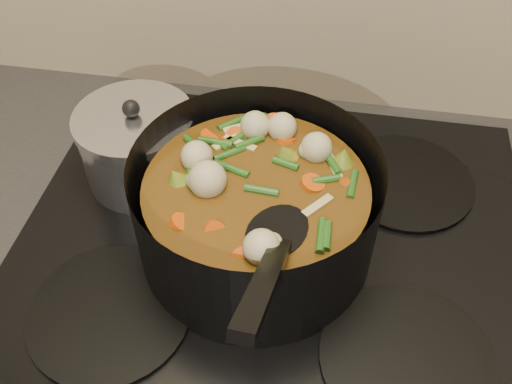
# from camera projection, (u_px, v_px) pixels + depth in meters

# --- Properties ---
(stovetop) EXTENTS (0.62, 0.54, 0.03)m
(stovetop) POSITION_uv_depth(u_px,v_px,m) (272.00, 246.00, 0.70)
(stovetop) COLOR black
(stovetop) RESTS_ON counter
(stockpot) EXTENTS (0.33, 0.40, 0.20)m
(stockpot) POSITION_uv_depth(u_px,v_px,m) (256.00, 211.00, 0.64)
(stockpot) COLOR black
(stockpot) RESTS_ON stovetop
(saucepan) EXTENTS (0.15, 0.15, 0.12)m
(saucepan) POSITION_uv_depth(u_px,v_px,m) (139.00, 146.00, 0.74)
(saucepan) COLOR silver
(saucepan) RESTS_ON stovetop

